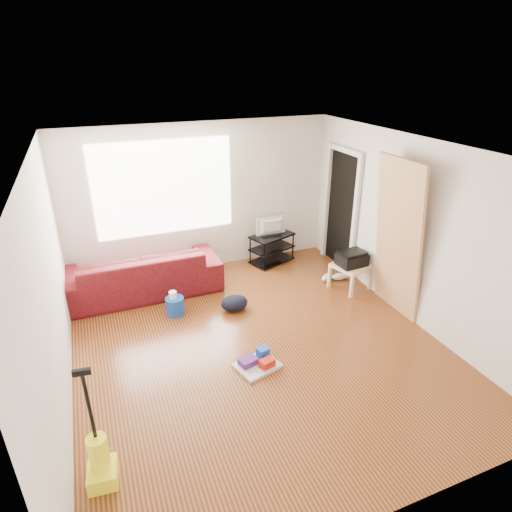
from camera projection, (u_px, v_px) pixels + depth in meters
name	position (u px, v px, depth m)	size (l,w,h in m)	color
room	(259.00, 252.00, 5.18)	(4.51, 5.01, 2.51)	#4C1F0B
sofa	(144.00, 292.00, 6.80)	(2.41, 0.94, 0.70)	black
tv_stand	(272.00, 248.00, 7.70)	(0.87, 0.67, 0.53)	black
tv	(272.00, 226.00, 7.53)	(0.56, 0.07, 0.32)	black
side_table	(351.00, 268.00, 6.79)	(0.63, 0.63, 0.41)	beige
printer	(352.00, 258.00, 6.72)	(0.46, 0.37, 0.23)	black
bucket	(176.00, 314.00, 6.23)	(0.27, 0.27, 0.27)	#1341A8
toilet_paper	(173.00, 303.00, 6.15)	(0.11, 0.11, 0.10)	white
cleaning_tray	(258.00, 362.00, 5.15)	(0.57, 0.50, 0.17)	silver
backpack	(235.00, 309.00, 6.33)	(0.40, 0.32, 0.22)	black
sneakers	(333.00, 277.00, 7.15)	(0.51, 0.26, 0.11)	silver
vacuum	(100.00, 461.00, 3.70)	(0.28, 0.31, 1.18)	#F8F922
door_panel	(388.00, 309.00, 6.36)	(0.05, 0.90, 2.25)	tan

